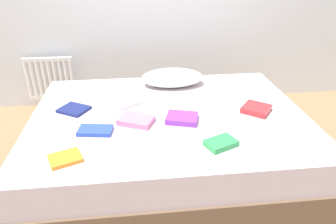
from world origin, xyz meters
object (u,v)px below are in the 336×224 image
(textbook_blue, at_px, (95,130))
(textbook_green, at_px, (221,143))
(textbook_pink, at_px, (136,120))
(textbook_orange, at_px, (65,158))
(bed, at_px, (169,142))
(pillow, at_px, (172,77))
(radiator, at_px, (51,78))
(textbook_red, at_px, (256,109))
(textbook_navy, at_px, (74,109))
(textbook_purple, at_px, (182,118))
(textbook_white, at_px, (124,102))

(textbook_blue, relative_size, textbook_green, 1.18)
(textbook_pink, bearing_deg, textbook_orange, -111.79)
(bed, xyz_separation_m, pillow, (0.09, 0.52, 0.32))
(radiator, relative_size, pillow, 0.93)
(textbook_pink, height_order, textbook_blue, textbook_pink)
(radiator, bearing_deg, bed, -46.99)
(textbook_red, xyz_separation_m, textbook_navy, (-1.33, 0.16, -0.01))
(pillow, bearing_deg, textbook_blue, -128.60)
(radiator, bearing_deg, textbook_pink, -56.29)
(textbook_pink, xyz_separation_m, textbook_orange, (-0.41, -0.39, -0.01))
(textbook_pink, bearing_deg, textbook_navy, 177.39)
(textbook_red, bearing_deg, textbook_pink, -136.74)
(textbook_purple, bearing_deg, textbook_blue, -154.80)
(textbook_red, bearing_deg, textbook_blue, -132.97)
(radiator, xyz_separation_m, textbook_pink, (0.88, -1.32, 0.17))
(textbook_blue, xyz_separation_m, textbook_green, (0.77, -0.24, 0.00))
(textbook_purple, xyz_separation_m, textbook_orange, (-0.72, -0.38, -0.01))
(bed, xyz_separation_m, textbook_blue, (-0.50, -0.22, 0.27))
(textbook_blue, bearing_deg, bed, 32.06)
(textbook_pink, distance_m, textbook_navy, 0.51)
(textbook_purple, height_order, textbook_navy, textbook_purple)
(pillow, height_order, textbook_pink, pillow)
(textbook_navy, distance_m, textbook_orange, 0.62)
(bed, distance_m, textbook_orange, 0.86)
(textbook_pink, height_order, textbook_red, textbook_red)
(radiator, xyz_separation_m, textbook_blue, (0.61, -1.42, 0.16))
(textbook_pink, xyz_separation_m, textbook_blue, (-0.27, -0.10, -0.01))
(textbook_blue, bearing_deg, textbook_red, 16.94)
(textbook_red, bearing_deg, pillow, 172.29)
(textbook_red, bearing_deg, textbook_navy, -148.33)
(textbook_blue, height_order, textbook_purple, textbook_purple)
(textbook_blue, relative_size, textbook_orange, 1.26)
(textbook_purple, bearing_deg, pillow, 105.30)
(textbook_blue, bearing_deg, textbook_navy, 127.85)
(textbook_navy, bearing_deg, textbook_white, 41.69)
(textbook_purple, distance_m, textbook_navy, 0.80)
(textbook_blue, xyz_separation_m, textbook_orange, (-0.14, -0.29, -0.00))
(radiator, distance_m, textbook_navy, 1.18)
(textbook_navy, bearing_deg, textbook_purple, 13.67)
(textbook_orange, bearing_deg, textbook_red, -2.79)
(textbook_pink, relative_size, textbook_blue, 1.03)
(radiator, height_order, textbook_red, radiator)
(pillow, bearing_deg, textbook_purple, -91.09)
(radiator, bearing_deg, textbook_navy, -68.50)
(textbook_orange, bearing_deg, textbook_pink, 21.17)
(textbook_purple, bearing_deg, radiator, 148.38)
(bed, height_order, textbook_red, textbook_red)
(textbook_navy, bearing_deg, textbook_red, 24.14)
(radiator, xyz_separation_m, textbook_white, (0.79, -1.02, 0.16))
(textbook_pink, bearing_deg, textbook_white, 131.29)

